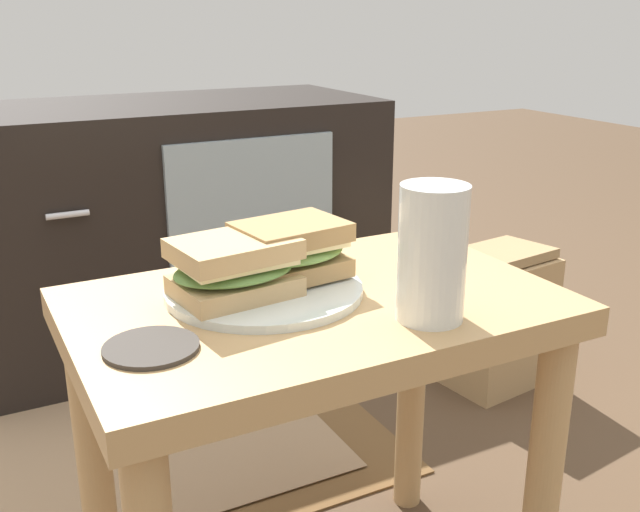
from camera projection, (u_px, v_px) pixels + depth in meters
The scene contains 9 objects.
side_table at pixel (316, 368), 0.89m from camera, with size 0.56×0.36×0.46m.
tv_cabinet at pixel (172, 226), 1.75m from camera, with size 0.96×0.46×0.58m.
area_rug at pixel (73, 453), 1.35m from camera, with size 1.11×0.70×0.01m.
plate at pixel (264, 290), 0.87m from camera, with size 0.23×0.23×0.01m, color silver.
sandwich_front at pixel (234, 267), 0.83m from camera, with size 0.15×0.12×0.07m.
sandwich_back at pixel (291, 250), 0.88m from camera, with size 0.14×0.11×0.07m.
beer_glass at pixel (432, 255), 0.78m from camera, with size 0.07×0.07×0.15m.
coaster at pixel (151, 347), 0.72m from camera, with size 0.10×0.10×0.01m, color #332D28.
paper_bag at pixel (496, 317), 1.59m from camera, with size 0.23×0.20×0.30m.
Camera 1 is at (-0.37, -0.71, 0.78)m, focal length 41.43 mm.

